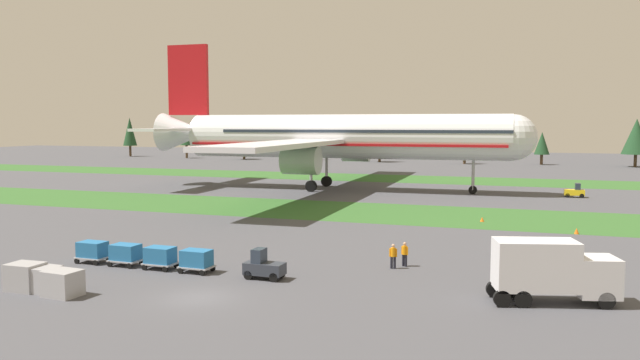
{
  "coord_description": "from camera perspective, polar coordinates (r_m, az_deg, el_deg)",
  "views": [
    {
      "loc": [
        18.33,
        -31.37,
        10.11
      ],
      "look_at": [
        -3.64,
        32.5,
        4.0
      ],
      "focal_mm": 35.12,
      "sensor_mm": 36.0,
      "label": 1
    }
  ],
  "objects": [
    {
      "name": "grass_strip_far",
      "position": [
        114.98,
        9.73,
        0.05
      ],
      "size": [
        320.0,
        16.04,
        0.01
      ],
      "primitive_type": "cube",
      "color": "#336028",
      "rests_on": "ground"
    },
    {
      "name": "cargo_dolly_lead",
      "position": [
        43.65,
        -11.19,
        -7.09
      ],
      "size": [
        2.23,
        1.55,
        1.55
      ],
      "rotation": [
        0.0,
        0.0,
        -1.59
      ],
      "color": "#A3A3A8",
      "rests_on": "ground"
    },
    {
      "name": "grass_strip_near",
      "position": [
        72.09,
        4.06,
        -2.9
      ],
      "size": [
        320.0,
        16.04,
        0.01
      ],
      "primitive_type": "cube",
      "color": "#336028",
      "rests_on": "ground"
    },
    {
      "name": "taxiway_marker_1",
      "position": [
        66.86,
        14.56,
        -3.49
      ],
      "size": [
        0.44,
        0.44,
        0.49
      ],
      "primitive_type": "cone",
      "color": "orange",
      "rests_on": "ground"
    },
    {
      "name": "airliner",
      "position": [
        95.5,
        1.31,
        4.01
      ],
      "size": [
        59.03,
        72.74,
        22.82
      ],
      "rotation": [
        0.0,
        0.0,
        -1.54
      ],
      "color": "silver",
      "rests_on": "ground"
    },
    {
      "name": "ground_crew_loader",
      "position": [
        44.25,
        6.68,
        -6.82
      ],
      "size": [
        0.56,
        0.36,
        1.74
      ],
      "rotation": [
        0.0,
        0.0,
        0.07
      ],
      "color": "black",
      "rests_on": "ground"
    },
    {
      "name": "taxiway_marker_0",
      "position": [
        62.21,
        22.34,
        -4.32
      ],
      "size": [
        0.44,
        0.44,
        0.55
      ],
      "primitive_type": "cone",
      "color": "orange",
      "rests_on": "ground"
    },
    {
      "name": "baggage_tug",
      "position": [
        41.33,
        -5.17,
        -7.85
      ],
      "size": [
        2.63,
        1.35,
        1.97
      ],
      "rotation": [
        0.0,
        0.0,
        -1.59
      ],
      "color": "#2D333D",
      "rests_on": "ground"
    },
    {
      "name": "catering_truck",
      "position": [
        37.82,
        20.37,
        -7.62
      ],
      "size": [
        7.31,
        4.04,
        3.58
      ],
      "rotation": [
        0.0,
        0.0,
        -1.31
      ],
      "color": "silver",
      "rests_on": "ground"
    },
    {
      "name": "ground_crew_marshaller",
      "position": [
        45.02,
        7.72,
        -6.63
      ],
      "size": [
        0.52,
        0.36,
        1.74
      ],
      "rotation": [
        0.0,
        0.0,
        2.75
      ],
      "color": "black",
      "rests_on": "ground"
    },
    {
      "name": "cargo_dolly_second",
      "position": [
        45.2,
        -14.36,
        -6.73
      ],
      "size": [
        2.23,
        1.55,
        1.55
      ],
      "rotation": [
        0.0,
        0.0,
        -1.59
      ],
      "color": "#A3A3A8",
      "rests_on": "ground"
    },
    {
      "name": "cargo_dolly_fourth",
      "position": [
        48.67,
        -20.02,
        -6.03
      ],
      "size": [
        2.23,
        1.55,
        1.55
      ],
      "rotation": [
        0.0,
        0.0,
        -1.59
      ],
      "color": "#A3A3A8",
      "rests_on": "ground"
    },
    {
      "name": "distant_tree_line",
      "position": [
        161.76,
        14.34,
        3.78
      ],
      "size": [
        204.66,
        8.53,
        11.95
      ],
      "color": "#4C3823",
      "rests_on": "ground"
    },
    {
      "name": "ground_plane",
      "position": [
        37.71,
        -11.09,
        -10.48
      ],
      "size": [
        400.0,
        400.0,
        0.0
      ],
      "primitive_type": "plane",
      "color": "#47474C"
    },
    {
      "name": "uld_container_2",
      "position": [
        40.13,
        -22.41,
        -8.69
      ],
      "size": [
        2.12,
        1.75,
        1.53
      ],
      "primitive_type": "cube",
      "rotation": [
        0.0,
        0.0,
        -0.08
      ],
      "color": "#A3A3A8",
      "rests_on": "ground"
    },
    {
      "name": "uld_container_1",
      "position": [
        41.77,
        -24.06,
        -8.23
      ],
      "size": [
        2.09,
        1.71,
        1.52
      ],
      "primitive_type": "cube",
      "rotation": [
        0.0,
        0.0,
        -0.06
      ],
      "color": "#A3A3A8",
      "rests_on": "ground"
    },
    {
      "name": "pushback_tractor",
      "position": [
        92.62,
        22.21,
        -0.98
      ],
      "size": [
        2.64,
        1.38,
        1.97
      ],
      "rotation": [
        0.0,
        0.0,
        1.6
      ],
      "color": "yellow",
      "rests_on": "ground"
    },
    {
      "name": "cargo_dolly_third",
      "position": [
        46.88,
        -17.3,
        -6.38
      ],
      "size": [
        2.23,
        1.55,
        1.55
      ],
      "rotation": [
        0.0,
        0.0,
        -1.59
      ],
      "color": "#A3A3A8",
      "rests_on": "ground"
    },
    {
      "name": "uld_container_0",
      "position": [
        42.39,
        -25.26,
        -7.98
      ],
      "size": [
        2.02,
        1.63,
        1.66
      ],
      "primitive_type": "cube",
      "rotation": [
        0.0,
        0.0,
        0.01
      ],
      "color": "#A3A3A8",
      "rests_on": "ground"
    }
  ]
}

